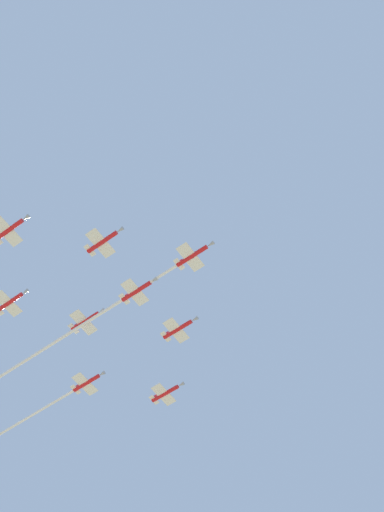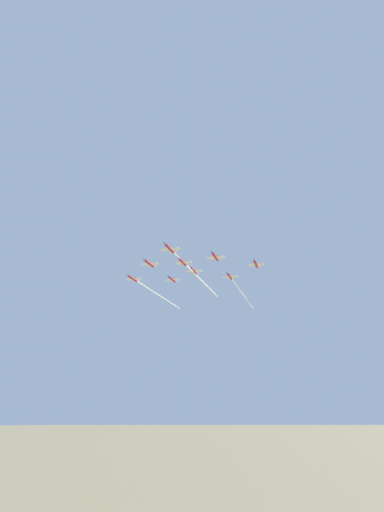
{
  "view_description": "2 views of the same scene",
  "coord_description": "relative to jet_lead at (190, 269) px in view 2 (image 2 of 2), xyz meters",
  "views": [
    {
      "loc": [
        -50.75,
        8.01,
        2.47
      ],
      "look_at": [
        10.16,
        19.04,
        123.21
      ],
      "focal_mm": 40.01,
      "sensor_mm": 36.0,
      "label": 1
    },
    {
      "loc": [
        -1.39,
        -127.4,
        66.97
      ],
      "look_at": [
        17.8,
        8.69,
        116.73
      ],
      "focal_mm": 27.4,
      "sensor_mm": 36.0,
      "label": 2
    }
  ],
  "objects": [
    {
      "name": "jet_lead",
      "position": [
        0.0,
        0.0,
        0.0
      ],
      "size": [
        36.07,
        74.57,
        2.26
      ],
      "rotation": [
        0.0,
        0.0,
        2.71
      ],
      "color": "red"
    },
    {
      "name": "jet_port_inner",
      "position": [
        8.37,
        -18.03,
        0.11
      ],
      "size": [
        8.29,
        10.64,
        2.26
      ],
      "rotation": [
        0.0,
        0.0,
        2.71
      ],
      "color": "red"
    },
    {
      "name": "jet_starboard_inner",
      "position": [
        -19.17,
        -5.26,
        0.06
      ],
      "size": [
        8.29,
        10.64,
        2.26
      ],
      "rotation": [
        0.0,
        0.0,
        2.71
      ],
      "color": "red"
    },
    {
      "name": "jet_port_outer",
      "position": [
        5.18,
        11.16,
        -0.24
      ],
      "size": [
        32.09,
        66.0,
        2.26
      ],
      "rotation": [
        0.0,
        0.0,
        2.71
      ],
      "color": "red"
    },
    {
      "name": "jet_starboard_outer",
      "position": [
        28.52,
        -10.65,
        0.26
      ],
      "size": [
        8.29,
        10.64,
        2.26
      ],
      "rotation": [
        0.0,
        0.0,
        2.71
      ],
      "color": "red"
    },
    {
      "name": "jet_center_rear",
      "position": [
        -15.55,
        38.62,
        -1.32
      ],
      "size": [
        34.39,
        70.95,
        2.26
      ],
      "rotation": [
        0.0,
        0.0,
        2.71
      ],
      "color": "red"
    },
    {
      "name": "jet_port_trail",
      "position": [
        2.26,
        4.88,
        0.89
      ],
      "size": [
        8.29,
        10.64,
        2.26
      ],
      "rotation": [
        0.0,
        0.0,
        2.71
      ],
      "color": "red"
    },
    {
      "name": "jet_starboard_trail",
      "position": [
        33.27,
        35.65,
        0.21
      ],
      "size": [
        36.79,
        76.13,
        2.26
      ],
      "rotation": [
        0.0,
        0.0,
        2.71
      ],
      "color": "red"
    },
    {
      "name": "jet_tail_end",
      "position": [
        -6.4,
        22.28,
        1.28
      ],
      "size": [
        8.29,
        10.64,
        2.26
      ],
      "rotation": [
        0.0,
        0.0,
        2.71
      ],
      "color": "red"
    }
  ]
}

